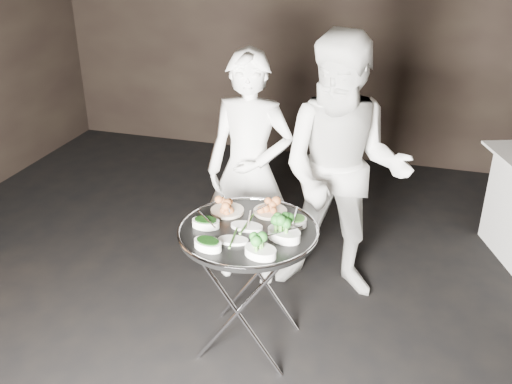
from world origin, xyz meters
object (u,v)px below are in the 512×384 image
(waiter_left, at_px, (250,171))
(waiter_right, at_px, (343,172))
(tray_stand, at_px, (249,284))
(serving_tray, at_px, (248,231))

(waiter_left, height_order, waiter_right, waiter_right)
(tray_stand, relative_size, waiter_left, 0.48)
(tray_stand, bearing_deg, waiter_right, 60.73)
(tray_stand, distance_m, waiter_left, 0.84)
(serving_tray, bearing_deg, waiter_right, 60.73)
(tray_stand, distance_m, waiter_right, 0.94)
(waiter_right, bearing_deg, serving_tray, -120.93)
(waiter_left, bearing_deg, tray_stand, -73.06)
(tray_stand, xyz_separation_m, waiter_right, (0.40, 0.72, 0.45))
(serving_tray, relative_size, waiter_right, 0.44)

